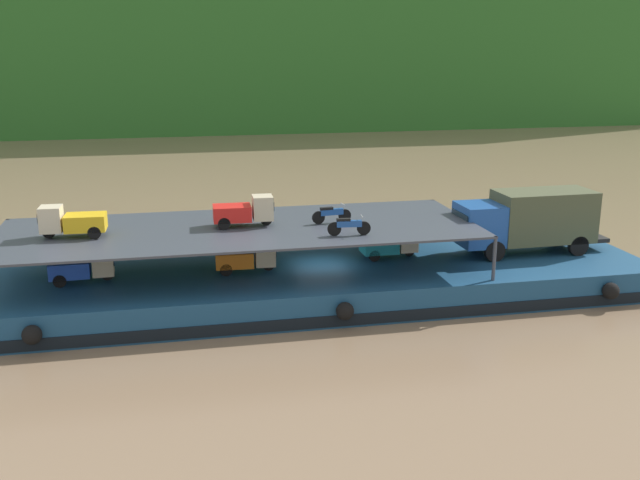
{
  "coord_description": "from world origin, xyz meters",
  "views": [
    {
      "loc": [
        -6.81,
        -31.87,
        11.58
      ],
      "look_at": [
        -0.1,
        0.0,
        2.7
      ],
      "focal_mm": 40.57,
      "sensor_mm": 36.0,
      "label": 1
    }
  ],
  "objects_px": {
    "mini_truck_upper_mid": "(244,211)",
    "motorcycle_upper_centre": "(331,214)",
    "mini_truck_lower_stern": "(83,267)",
    "mini_truck_lower_mid": "(390,243)",
    "motorcycle_upper_port": "(349,226)",
    "mini_truck_lower_aft": "(247,257)",
    "covered_lorry": "(529,220)",
    "mini_truck_upper_stern": "(72,221)",
    "cargo_barge": "(322,280)"
  },
  "relations": [
    {
      "from": "cargo_barge",
      "to": "motorcycle_upper_port",
      "type": "bearing_deg",
      "value": -73.82
    },
    {
      "from": "mini_truck_lower_stern",
      "to": "mini_truck_upper_mid",
      "type": "xyz_separation_m",
      "value": [
        7.15,
        0.6,
        2.0
      ]
    },
    {
      "from": "mini_truck_lower_stern",
      "to": "motorcycle_upper_centre",
      "type": "distance_m",
      "value": 11.3
    },
    {
      "from": "mini_truck_lower_stern",
      "to": "motorcycle_upper_port",
      "type": "xyz_separation_m",
      "value": [
        11.4,
        -1.99,
        1.74
      ]
    },
    {
      "from": "mini_truck_upper_stern",
      "to": "mini_truck_lower_aft",
      "type": "bearing_deg",
      "value": -1.23
    },
    {
      "from": "motorcycle_upper_port",
      "to": "motorcycle_upper_centre",
      "type": "bearing_deg",
      "value": 95.86
    },
    {
      "from": "covered_lorry",
      "to": "mini_truck_upper_stern",
      "type": "bearing_deg",
      "value": -179.92
    },
    {
      "from": "mini_truck_lower_mid",
      "to": "motorcycle_upper_port",
      "type": "height_order",
      "value": "motorcycle_upper_port"
    },
    {
      "from": "mini_truck_upper_stern",
      "to": "cargo_barge",
      "type": "bearing_deg",
      "value": 0.81
    },
    {
      "from": "cargo_barge",
      "to": "mini_truck_upper_stern",
      "type": "xyz_separation_m",
      "value": [
        -11.04,
        -0.16,
        3.44
      ]
    },
    {
      "from": "cargo_barge",
      "to": "motorcycle_upper_centre",
      "type": "distance_m",
      "value": 3.21
    },
    {
      "from": "mini_truck_upper_mid",
      "to": "cargo_barge",
      "type": "bearing_deg",
      "value": -4.11
    },
    {
      "from": "covered_lorry",
      "to": "motorcycle_upper_centre",
      "type": "distance_m",
      "value": 9.97
    },
    {
      "from": "mini_truck_upper_stern",
      "to": "mini_truck_upper_mid",
      "type": "distance_m",
      "value": 7.48
    },
    {
      "from": "mini_truck_upper_mid",
      "to": "motorcycle_upper_port",
      "type": "relative_size",
      "value": 1.46
    },
    {
      "from": "cargo_barge",
      "to": "mini_truck_upper_stern",
      "type": "bearing_deg",
      "value": -179.19
    },
    {
      "from": "motorcycle_upper_centre",
      "to": "motorcycle_upper_port",
      "type": "bearing_deg",
      "value": -84.14
    },
    {
      "from": "mini_truck_upper_mid",
      "to": "motorcycle_upper_port",
      "type": "distance_m",
      "value": 4.98
    },
    {
      "from": "mini_truck_upper_mid",
      "to": "mini_truck_lower_aft",
      "type": "bearing_deg",
      "value": -91.03
    },
    {
      "from": "cargo_barge",
      "to": "covered_lorry",
      "type": "bearing_deg",
      "value": -0.7
    },
    {
      "from": "cargo_barge",
      "to": "covered_lorry",
      "type": "distance_m",
      "value": 10.66
    },
    {
      "from": "mini_truck_lower_mid",
      "to": "mini_truck_lower_aft",
      "type": "bearing_deg",
      "value": -173.14
    },
    {
      "from": "mini_truck_lower_mid",
      "to": "cargo_barge",
      "type": "bearing_deg",
      "value": -171.29
    },
    {
      "from": "mini_truck_upper_stern",
      "to": "motorcycle_upper_centre",
      "type": "distance_m",
      "value": 11.48
    },
    {
      "from": "cargo_barge",
      "to": "mini_truck_upper_mid",
      "type": "height_order",
      "value": "mini_truck_upper_mid"
    },
    {
      "from": "mini_truck_upper_mid",
      "to": "motorcycle_upper_port",
      "type": "bearing_deg",
      "value": -31.35
    },
    {
      "from": "motorcycle_upper_port",
      "to": "motorcycle_upper_centre",
      "type": "relative_size",
      "value": 1.0
    },
    {
      "from": "covered_lorry",
      "to": "motorcycle_upper_port",
      "type": "height_order",
      "value": "covered_lorry"
    },
    {
      "from": "mini_truck_lower_aft",
      "to": "mini_truck_upper_stern",
      "type": "relative_size",
      "value": 1.0
    },
    {
      "from": "mini_truck_upper_mid",
      "to": "motorcycle_upper_centre",
      "type": "xyz_separation_m",
      "value": [
        4.01,
        -0.23,
        -0.26
      ]
    },
    {
      "from": "cargo_barge",
      "to": "motorcycle_upper_centre",
      "type": "bearing_deg",
      "value": 2.91
    },
    {
      "from": "mini_truck_lower_stern",
      "to": "mini_truck_lower_mid",
      "type": "relative_size",
      "value": 1.0
    },
    {
      "from": "motorcycle_upper_centre",
      "to": "cargo_barge",
      "type": "bearing_deg",
      "value": -177.09
    },
    {
      "from": "mini_truck_lower_aft",
      "to": "mini_truck_upper_stern",
      "type": "height_order",
      "value": "mini_truck_upper_stern"
    },
    {
      "from": "mini_truck_lower_mid",
      "to": "motorcycle_upper_centre",
      "type": "xyz_separation_m",
      "value": [
        -3.06,
        -0.51,
        1.74
      ]
    },
    {
      "from": "mini_truck_upper_stern",
      "to": "mini_truck_upper_mid",
      "type": "xyz_separation_m",
      "value": [
        7.47,
        0.41,
        0.0
      ]
    },
    {
      "from": "mini_truck_upper_stern",
      "to": "motorcycle_upper_centre",
      "type": "relative_size",
      "value": 1.46
    },
    {
      "from": "cargo_barge",
      "to": "motorcycle_upper_port",
      "type": "relative_size",
      "value": 16.16
    },
    {
      "from": "covered_lorry",
      "to": "mini_truck_upper_stern",
      "type": "height_order",
      "value": "mini_truck_upper_stern"
    },
    {
      "from": "mini_truck_lower_mid",
      "to": "motorcycle_upper_centre",
      "type": "relative_size",
      "value": 1.46
    },
    {
      "from": "cargo_barge",
      "to": "mini_truck_upper_mid",
      "type": "relative_size",
      "value": 11.1
    },
    {
      "from": "cargo_barge",
      "to": "mini_truck_lower_aft",
      "type": "relative_size",
      "value": 11.03
    },
    {
      "from": "mini_truck_upper_mid",
      "to": "mini_truck_upper_stern",
      "type": "bearing_deg",
      "value": -176.83
    },
    {
      "from": "cargo_barge",
      "to": "mini_truck_lower_aft",
      "type": "xyz_separation_m",
      "value": [
        -3.58,
        -0.32,
        1.44
      ]
    },
    {
      "from": "covered_lorry",
      "to": "motorcycle_upper_centre",
      "type": "height_order",
      "value": "covered_lorry"
    },
    {
      "from": "mini_truck_lower_aft",
      "to": "mini_truck_upper_mid",
      "type": "distance_m",
      "value": 2.08
    },
    {
      "from": "motorcycle_upper_port",
      "to": "mini_truck_upper_stern",
      "type": "bearing_deg",
      "value": 169.48
    },
    {
      "from": "mini_truck_lower_mid",
      "to": "mini_truck_upper_stern",
      "type": "height_order",
      "value": "mini_truck_upper_stern"
    },
    {
      "from": "covered_lorry",
      "to": "mini_truck_upper_mid",
      "type": "relative_size",
      "value": 2.85
    },
    {
      "from": "mini_truck_lower_stern",
      "to": "mini_truck_upper_stern",
      "type": "distance_m",
      "value": 2.03
    }
  ]
}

